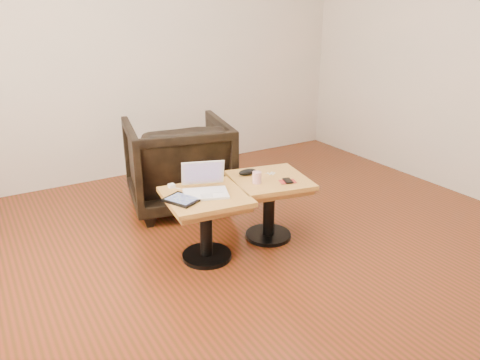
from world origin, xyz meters
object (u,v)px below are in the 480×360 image
side_table_left (206,211)px  striped_cup (257,177)px  laptop (205,187)px  armchair (178,164)px  side_table_right (269,193)px

side_table_left → striped_cup: striped_cup is taller
laptop → armchair: armchair is taller
side_table_left → armchair: armchair is taller
side_table_left → armchair: bearing=84.0°
striped_cup → side_table_left: bearing=179.7°
side_table_right → laptop: laptop is taller
laptop → side_table_left: bearing=-94.6°
side_table_left → side_table_right: (0.55, 0.03, 0.00)m
side_table_left → side_table_right: bearing=10.4°
armchair → side_table_right: bearing=122.3°
side_table_right → armchair: size_ratio=0.74×
laptop → armchair: (0.20, 0.92, -0.14)m
side_table_right → armchair: 0.98m
side_table_left → striped_cup: size_ratio=7.07×
side_table_left → striped_cup: bearing=6.6°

